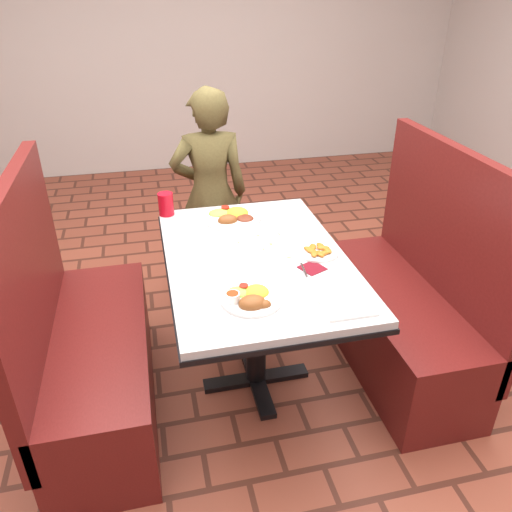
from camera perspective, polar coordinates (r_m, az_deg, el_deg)
The scene contains 14 objects.
dining_table at distance 2.31m, azimuth 0.00°, elevation -2.09°, with size 0.81×1.21×0.75m.
booth_bench_left at distance 2.47m, azimuth -18.65°, elevation -10.60°, with size 0.47×1.20×1.17m.
booth_bench_right at distance 2.75m, azimuth 16.53°, elevation -5.84°, with size 0.47×1.20×1.17m.
diner_person at distance 3.17m, azimuth -5.25°, elevation 7.00°, with size 0.48×0.32×1.32m, color brown.
near_dinner_plate at distance 1.93m, azimuth -0.63°, elevation -4.52°, with size 0.24×0.24×0.08m.
far_dinner_plate at distance 2.60m, azimuth -2.77°, elevation 4.78°, with size 0.30×0.30×0.08m.
plantain_plate at distance 2.29m, azimuth 7.10°, elevation 0.53°, with size 0.19×0.19×0.03m.
maroon_napkin at distance 2.17m, azimuth 6.44°, elevation -1.38°, with size 0.10×0.10×0.00m, color #5F0E18.
spoon_utensil at distance 2.15m, azimuth 5.50°, elevation -1.61°, with size 0.01×0.12×0.00m, color silver.
red_tumbler at distance 2.68m, azimuth -10.26°, elevation 5.86°, with size 0.08×0.08×0.12m, color red.
paper_napkin at distance 1.94m, azimuth 10.44°, elevation -5.78°, with size 0.19×0.15×0.01m, color white.
knife_utensil at distance 1.97m, azimuth 0.03°, elevation -4.41°, with size 0.01×0.18×0.00m, color silver.
fork_utensil at distance 1.93m, azimuth -1.83°, elevation -5.17°, with size 0.01×0.14×0.00m, color #BCBDC1.
lettuce_shreds at distance 2.32m, azimuth 0.63°, elevation 0.83°, with size 0.28×0.32×0.00m, color #89C34E, non-canonical shape.
Camera 1 is at (-0.45, -1.92, 1.85)m, focal length 35.00 mm.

